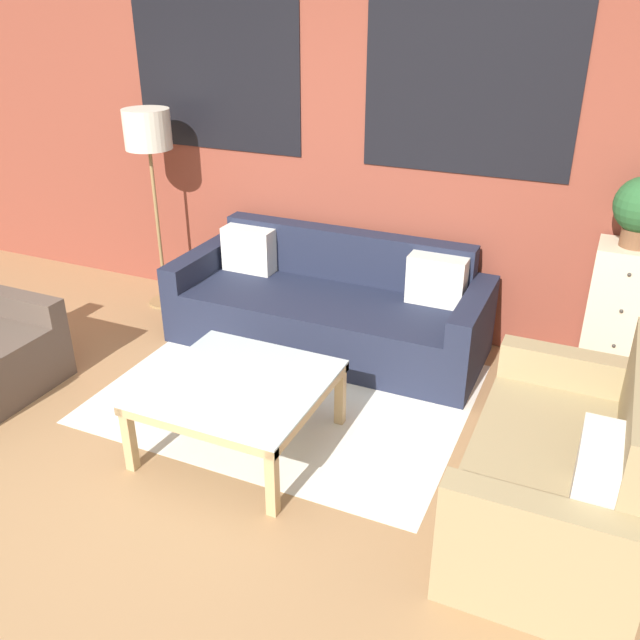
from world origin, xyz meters
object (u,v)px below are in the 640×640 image
floor_lamp (148,139)px  couch_dark (329,309)px  coffee_table (239,391)px  settee_vintage (566,474)px  drawer_cabinet (619,317)px

floor_lamp → couch_dark: bearing=-3.2°
couch_dark → coffee_table: 1.36m
settee_vintage → floor_lamp: 3.74m
coffee_table → floor_lamp: 2.35m
couch_dark → floor_lamp: size_ratio=1.43×
couch_dark → coffee_table: couch_dark is taller
floor_lamp → drawer_cabinet: bearing=2.5°
couch_dark → settee_vintage: bearing=-36.0°
floor_lamp → drawer_cabinet: 3.56m
settee_vintage → coffee_table: 1.75m
coffee_table → floor_lamp: (-1.57, 1.45, 0.99)m
drawer_cabinet → coffee_table: bearing=-139.7°
coffee_table → drawer_cabinet: (1.88, 1.60, 0.12)m
couch_dark → settee_vintage: settee_vintage is taller
settee_vintage → coffee_table: size_ratio=1.51×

